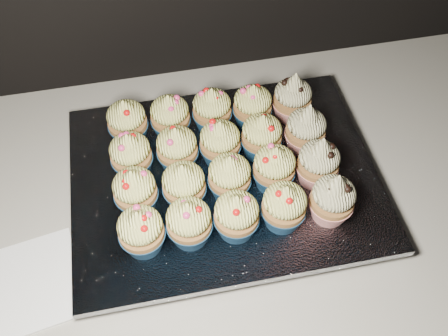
% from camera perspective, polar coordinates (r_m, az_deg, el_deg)
% --- Properties ---
extents(cabinet, '(2.40, 0.60, 0.86)m').
position_cam_1_polar(cabinet, '(1.20, -7.46, -17.13)').
color(cabinet, black).
rests_on(cabinet, ground).
extents(worktop, '(2.44, 0.64, 0.04)m').
position_cam_1_polar(worktop, '(0.80, -10.83, -5.83)').
color(worktop, beige).
rests_on(worktop, cabinet).
extents(napkin, '(0.16, 0.16, 0.00)m').
position_cam_1_polar(napkin, '(0.76, -21.53, -12.37)').
color(napkin, white).
rests_on(napkin, worktop).
extents(baking_tray, '(0.43, 0.33, 0.02)m').
position_cam_1_polar(baking_tray, '(0.78, -0.00, -1.73)').
color(baking_tray, black).
rests_on(baking_tray, worktop).
extents(foil_lining, '(0.47, 0.37, 0.01)m').
position_cam_1_polar(foil_lining, '(0.77, -0.00, -0.99)').
color(foil_lining, silver).
rests_on(foil_lining, baking_tray).
extents(cupcake_0, '(0.06, 0.06, 0.08)m').
position_cam_1_polar(cupcake_0, '(0.68, -9.45, -7.10)').
color(cupcake_0, navy).
rests_on(cupcake_0, foil_lining).
extents(cupcake_1, '(0.06, 0.06, 0.08)m').
position_cam_1_polar(cupcake_1, '(0.67, -4.01, -6.21)').
color(cupcake_1, navy).
rests_on(cupcake_1, foil_lining).
extents(cupcake_2, '(0.06, 0.06, 0.08)m').
position_cam_1_polar(cupcake_2, '(0.68, 1.43, -5.45)').
color(cupcake_2, navy).
rests_on(cupcake_2, foil_lining).
extents(cupcake_3, '(0.06, 0.06, 0.08)m').
position_cam_1_polar(cupcake_3, '(0.69, 6.87, -4.36)').
color(cupcake_3, navy).
rests_on(cupcake_3, foil_lining).
extents(cupcake_4, '(0.06, 0.06, 0.10)m').
position_cam_1_polar(cupcake_4, '(0.71, 12.30, -3.44)').
color(cupcake_4, red).
rests_on(cupcake_4, foil_lining).
extents(cupcake_5, '(0.06, 0.06, 0.08)m').
position_cam_1_polar(cupcake_5, '(0.71, -10.11, -2.60)').
color(cupcake_5, navy).
rests_on(cupcake_5, foil_lining).
extents(cupcake_6, '(0.06, 0.06, 0.08)m').
position_cam_1_polar(cupcake_6, '(0.71, -4.59, -1.99)').
color(cupcake_6, navy).
rests_on(cupcake_6, foil_lining).
extents(cupcake_7, '(0.06, 0.06, 0.08)m').
position_cam_1_polar(cupcake_7, '(0.72, 0.63, -1.02)').
color(cupcake_7, navy).
rests_on(cupcake_7, foil_lining).
extents(cupcake_8, '(0.06, 0.06, 0.08)m').
position_cam_1_polar(cupcake_8, '(0.73, 5.74, 0.01)').
color(cupcake_8, navy).
rests_on(cupcake_8, foil_lining).
extents(cupcake_9, '(0.06, 0.06, 0.10)m').
position_cam_1_polar(cupcake_9, '(0.74, 10.73, 0.64)').
color(cupcake_9, red).
rests_on(cupcake_9, foil_lining).
extents(cupcake_10, '(0.06, 0.06, 0.08)m').
position_cam_1_polar(cupcake_10, '(0.75, -10.58, 1.47)').
color(cupcake_10, navy).
rests_on(cupcake_10, foil_lining).
extents(cupcake_11, '(0.06, 0.06, 0.08)m').
position_cam_1_polar(cupcake_11, '(0.75, -5.37, 2.20)').
color(cupcake_11, navy).
rests_on(cupcake_11, foil_lining).
extents(cupcake_12, '(0.06, 0.06, 0.08)m').
position_cam_1_polar(cupcake_12, '(0.76, -0.45, 2.92)').
color(cupcake_12, navy).
rests_on(cupcake_12, foil_lining).
extents(cupcake_13, '(0.06, 0.06, 0.08)m').
position_cam_1_polar(cupcake_13, '(0.77, 4.31, 3.66)').
color(cupcake_13, navy).
rests_on(cupcake_13, foil_lining).
extents(cupcake_14, '(0.06, 0.06, 0.10)m').
position_cam_1_polar(cupcake_14, '(0.78, 9.33, 4.38)').
color(cupcake_14, red).
rests_on(cupcake_14, foil_lining).
extents(cupcake_15, '(0.06, 0.06, 0.08)m').
position_cam_1_polar(cupcake_15, '(0.80, -11.00, 5.21)').
color(cupcake_15, navy).
rests_on(cupcake_15, foil_lining).
extents(cupcake_16, '(0.06, 0.06, 0.08)m').
position_cam_1_polar(cupcake_16, '(0.80, -6.17, 5.87)').
color(cupcake_16, navy).
rests_on(cupcake_16, foil_lining).
extents(cupcake_17, '(0.06, 0.06, 0.08)m').
position_cam_1_polar(cupcake_17, '(0.80, -1.38, 6.66)').
color(cupcake_17, navy).
rests_on(cupcake_17, foil_lining).
extents(cupcake_18, '(0.06, 0.06, 0.08)m').
position_cam_1_polar(cupcake_18, '(0.81, 3.27, 7.06)').
color(cupcake_18, navy).
rests_on(cupcake_18, foil_lining).
extents(cupcake_19, '(0.06, 0.06, 0.10)m').
position_cam_1_polar(cupcake_19, '(0.82, 7.83, 7.90)').
color(cupcake_19, red).
rests_on(cupcake_19, foil_lining).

